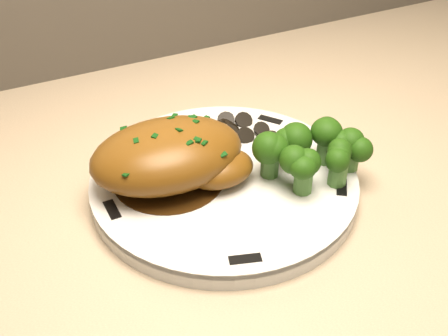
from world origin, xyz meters
name	(u,v)px	position (x,y,z in m)	size (l,w,h in m)	color
plate	(224,183)	(-0.39, 1.66, 0.82)	(0.27, 0.27, 0.02)	silver
rim_accent_0	(270,120)	(-0.30, 1.73, 0.83)	(0.03, 0.01, 0.00)	black
rim_accent_1	(151,130)	(-0.43, 1.77, 0.83)	(0.03, 0.01, 0.00)	black
rim_accent_2	(112,210)	(-0.51, 1.66, 0.83)	(0.03, 0.01, 0.00)	black
rim_accent_3	(245,259)	(-0.43, 1.55, 0.83)	(0.03, 0.01, 0.00)	black
rim_accent_4	(342,187)	(-0.30, 1.59, 0.83)	(0.03, 0.01, 0.00)	black
gravy_pool	(169,178)	(-0.44, 1.68, 0.83)	(0.11, 0.11, 0.00)	#311B08
chicken_breast	(173,156)	(-0.44, 1.68, 0.86)	(0.16, 0.11, 0.06)	brown
mushroom_pile	(228,137)	(-0.36, 1.72, 0.83)	(0.09, 0.07, 0.03)	black
broccoli_florets	(314,154)	(-0.31, 1.63, 0.85)	(0.11, 0.08, 0.04)	#487A33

